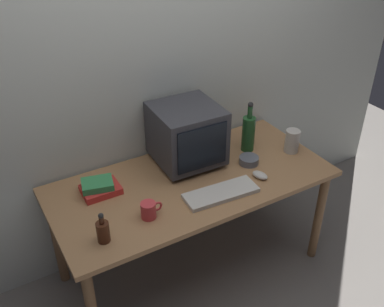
{
  "coord_description": "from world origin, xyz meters",
  "views": [
    {
      "loc": [
        -1.06,
        -1.81,
        2.22
      ],
      "look_at": [
        0.0,
        0.0,
        0.89
      ],
      "focal_mm": 41.44,
      "sensor_mm": 36.0,
      "label": 1
    }
  ],
  "objects_px": {
    "computer_mouse": "(260,175)",
    "crt_monitor": "(187,134)",
    "book_stack": "(99,187)",
    "keyboard": "(221,193)",
    "bottle_tall": "(248,132)",
    "cd_spindle": "(249,160)",
    "metal_canister": "(292,141)",
    "bottle_short": "(103,231)",
    "mug": "(149,210)"
  },
  "relations": [
    {
      "from": "computer_mouse",
      "to": "crt_monitor",
      "type": "bearing_deg",
      "value": 112.66
    },
    {
      "from": "crt_monitor",
      "to": "book_stack",
      "type": "relative_size",
      "value": 1.84
    },
    {
      "from": "crt_monitor",
      "to": "computer_mouse",
      "type": "xyz_separation_m",
      "value": [
        0.28,
        -0.37,
        -0.17
      ]
    },
    {
      "from": "keyboard",
      "to": "bottle_tall",
      "type": "height_order",
      "value": "bottle_tall"
    },
    {
      "from": "crt_monitor",
      "to": "keyboard",
      "type": "height_order",
      "value": "crt_monitor"
    },
    {
      "from": "cd_spindle",
      "to": "metal_canister",
      "type": "relative_size",
      "value": 0.8
    },
    {
      "from": "crt_monitor",
      "to": "bottle_tall",
      "type": "xyz_separation_m",
      "value": [
        0.41,
        -0.07,
        -0.07
      ]
    },
    {
      "from": "computer_mouse",
      "to": "keyboard",
      "type": "bearing_deg",
      "value": 169.11
    },
    {
      "from": "bottle_tall",
      "to": "bottle_short",
      "type": "xyz_separation_m",
      "value": [
        -1.1,
        -0.33,
        -0.06
      ]
    },
    {
      "from": "bottle_short",
      "to": "cd_spindle",
      "type": "distance_m",
      "value": 1.03
    },
    {
      "from": "book_stack",
      "to": "cd_spindle",
      "type": "height_order",
      "value": "book_stack"
    },
    {
      "from": "keyboard",
      "to": "mug",
      "type": "bearing_deg",
      "value": 179.98
    },
    {
      "from": "crt_monitor",
      "to": "bottle_short",
      "type": "height_order",
      "value": "crt_monitor"
    },
    {
      "from": "cd_spindle",
      "to": "crt_monitor",
      "type": "bearing_deg",
      "value": 146.59
    },
    {
      "from": "crt_monitor",
      "to": "bottle_tall",
      "type": "bearing_deg",
      "value": -10.13
    },
    {
      "from": "book_stack",
      "to": "bottle_tall",
      "type": "bearing_deg",
      "value": -2.57
    },
    {
      "from": "crt_monitor",
      "to": "metal_canister",
      "type": "relative_size",
      "value": 2.67
    },
    {
      "from": "metal_canister",
      "to": "crt_monitor",
      "type": "bearing_deg",
      "value": 160.01
    },
    {
      "from": "crt_monitor",
      "to": "computer_mouse",
      "type": "relative_size",
      "value": 4.0
    },
    {
      "from": "book_stack",
      "to": "metal_canister",
      "type": "relative_size",
      "value": 1.45
    },
    {
      "from": "computer_mouse",
      "to": "book_stack",
      "type": "bearing_deg",
      "value": 143.49
    },
    {
      "from": "bottle_tall",
      "to": "book_stack",
      "type": "bearing_deg",
      "value": 177.43
    },
    {
      "from": "computer_mouse",
      "to": "bottle_tall",
      "type": "xyz_separation_m",
      "value": [
        0.12,
        0.29,
        0.11
      ]
    },
    {
      "from": "keyboard",
      "to": "bottle_short",
      "type": "xyz_separation_m",
      "value": [
        -0.69,
        -0.02,
        0.05
      ]
    },
    {
      "from": "keyboard",
      "to": "bottle_tall",
      "type": "distance_m",
      "value": 0.53
    },
    {
      "from": "mug",
      "to": "keyboard",
      "type": "bearing_deg",
      "value": -4.34
    },
    {
      "from": "computer_mouse",
      "to": "cd_spindle",
      "type": "bearing_deg",
      "value": 62.43
    },
    {
      "from": "crt_monitor",
      "to": "keyboard",
      "type": "xyz_separation_m",
      "value": [
        -0.0,
        -0.39,
        -0.18
      ]
    },
    {
      "from": "bottle_short",
      "to": "book_stack",
      "type": "relative_size",
      "value": 0.78
    },
    {
      "from": "computer_mouse",
      "to": "bottle_short",
      "type": "distance_m",
      "value": 0.98
    },
    {
      "from": "crt_monitor",
      "to": "book_stack",
      "type": "height_order",
      "value": "crt_monitor"
    },
    {
      "from": "keyboard",
      "to": "metal_canister",
      "type": "xyz_separation_m",
      "value": [
        0.64,
        0.16,
        0.06
      ]
    },
    {
      "from": "crt_monitor",
      "to": "computer_mouse",
      "type": "bearing_deg",
      "value": -52.31
    },
    {
      "from": "crt_monitor",
      "to": "bottle_short",
      "type": "relative_size",
      "value": 2.36
    },
    {
      "from": "bottle_short",
      "to": "metal_canister",
      "type": "relative_size",
      "value": 1.13
    },
    {
      "from": "cd_spindle",
      "to": "metal_canister",
      "type": "distance_m",
      "value": 0.32
    },
    {
      "from": "computer_mouse",
      "to": "metal_canister",
      "type": "distance_m",
      "value": 0.38
    },
    {
      "from": "book_stack",
      "to": "metal_canister",
      "type": "xyz_separation_m",
      "value": [
        1.21,
        -0.2,
        0.04
      ]
    },
    {
      "from": "keyboard",
      "to": "computer_mouse",
      "type": "distance_m",
      "value": 0.29
    },
    {
      "from": "book_stack",
      "to": "mug",
      "type": "distance_m",
      "value": 0.36
    },
    {
      "from": "mug",
      "to": "metal_canister",
      "type": "bearing_deg",
      "value": 6.62
    },
    {
      "from": "mug",
      "to": "cd_spindle",
      "type": "xyz_separation_m",
      "value": [
        0.75,
        0.15,
        -0.02
      ]
    },
    {
      "from": "computer_mouse",
      "to": "bottle_tall",
      "type": "relative_size",
      "value": 0.3
    },
    {
      "from": "bottle_short",
      "to": "cd_spindle",
      "type": "xyz_separation_m",
      "value": [
        1.01,
        0.19,
        -0.04
      ]
    },
    {
      "from": "book_stack",
      "to": "keyboard",
      "type": "bearing_deg",
      "value": -32.1
    },
    {
      "from": "bottle_short",
      "to": "mug",
      "type": "height_order",
      "value": "bottle_short"
    },
    {
      "from": "bottle_tall",
      "to": "mug",
      "type": "height_order",
      "value": "bottle_tall"
    },
    {
      "from": "keyboard",
      "to": "metal_canister",
      "type": "bearing_deg",
      "value": 17.98
    },
    {
      "from": "bottle_tall",
      "to": "mug",
      "type": "distance_m",
      "value": 0.89
    },
    {
      "from": "bottle_short",
      "to": "metal_canister",
      "type": "height_order",
      "value": "bottle_short"
    }
  ]
}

